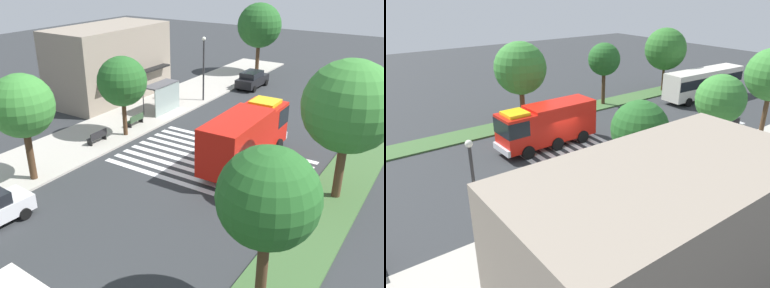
# 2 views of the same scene
# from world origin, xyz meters

# --- Properties ---
(ground_plane) EXTENTS (120.00, 120.00, 0.00)m
(ground_plane) POSITION_xyz_m (0.00, 0.00, 0.00)
(ground_plane) COLOR #2D3033
(sidewalk) EXTENTS (60.00, 5.88, 0.14)m
(sidewalk) POSITION_xyz_m (0.00, 9.72, 0.07)
(sidewalk) COLOR #ADA89E
(sidewalk) RESTS_ON ground_plane
(median_strip) EXTENTS (60.00, 3.00, 0.14)m
(median_strip) POSITION_xyz_m (0.00, -8.28, 0.07)
(median_strip) COLOR #3D6033
(median_strip) RESTS_ON ground_plane
(crosswalk) EXTENTS (7.65, 12.20, 0.01)m
(crosswalk) POSITION_xyz_m (0.06, 0.00, 0.01)
(crosswalk) COLOR silver
(crosswalk) RESTS_ON ground_plane
(fire_truck) EXTENTS (8.67, 2.97, 3.60)m
(fire_truck) POSITION_xyz_m (1.21, -1.98, 2.04)
(fire_truck) COLOR red
(fire_truck) RESTS_ON ground_plane
(parked_car_mid) EXTENTS (4.56, 2.14, 1.77)m
(parked_car_mid) POSITION_xyz_m (17.88, 5.58, 0.91)
(parked_car_mid) COLOR black
(parked_car_mid) RESTS_ON ground_plane
(bus_stop_shelter) EXTENTS (3.50, 1.40, 2.46)m
(bus_stop_shelter) POSITION_xyz_m (6.31, 8.51, 1.89)
(bus_stop_shelter) COLOR #4C4C51
(bus_stop_shelter) RESTS_ON sidewalk
(bench_near_shelter) EXTENTS (1.60, 0.50, 0.90)m
(bench_near_shelter) POSITION_xyz_m (2.31, 8.47, 0.59)
(bench_near_shelter) COLOR #2D472D
(bench_near_shelter) RESTS_ON sidewalk
(bench_west_of_shelter) EXTENTS (1.60, 0.50, 0.90)m
(bench_west_of_shelter) POSITION_xyz_m (-1.97, 8.47, 0.59)
(bench_west_of_shelter) COLOR black
(bench_west_of_shelter) RESTS_ON sidewalk
(street_lamp) EXTENTS (0.36, 0.36, 5.95)m
(street_lamp) POSITION_xyz_m (10.97, 7.38, 3.67)
(street_lamp) COLOR #2D2D30
(street_lamp) RESTS_ON sidewalk
(storefront_building) EXTENTS (11.69, 6.65, 6.88)m
(storefront_building) POSITION_xyz_m (7.16, 15.57, 3.44)
(storefront_building) COLOR gray
(storefront_building) RESTS_ON ground_plane
(sidewalk_tree_west) EXTENTS (3.70, 3.70, 6.50)m
(sidewalk_tree_west) POSITION_xyz_m (-8.11, 7.78, 4.75)
(sidewalk_tree_west) COLOR #47301E
(sidewalk_tree_west) RESTS_ON sidewalk
(sidewalk_tree_center) EXTENTS (3.66, 3.66, 6.01)m
(sidewalk_tree_center) POSITION_xyz_m (0.30, 7.78, 4.30)
(sidewalk_tree_center) COLOR #47301E
(sidewalk_tree_center) RESTS_ON sidewalk
(sidewalk_tree_far_east) EXTENTS (5.04, 5.04, 7.98)m
(sidewalk_tree_far_east) POSITION_xyz_m (23.79, 7.78, 5.58)
(sidewalk_tree_far_east) COLOR #47301E
(sidewalk_tree_far_east) RESTS_ON sidewalk
(median_tree_west) EXTENTS (3.54, 3.54, 6.80)m
(median_tree_west) POSITION_xyz_m (-10.46, -8.28, 5.13)
(median_tree_west) COLOR #47301E
(median_tree_west) RESTS_ON median_strip
(median_tree_center) EXTENTS (4.94, 4.94, 7.78)m
(median_tree_center) POSITION_xyz_m (-0.15, -8.28, 5.42)
(median_tree_center) COLOR #513823
(median_tree_center) RESTS_ON median_strip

